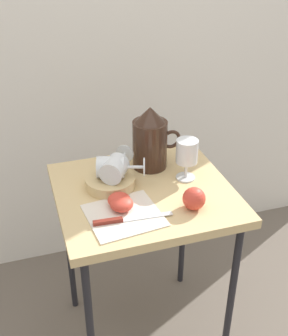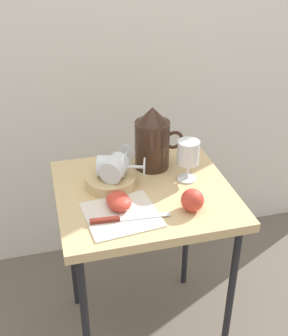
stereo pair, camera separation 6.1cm
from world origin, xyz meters
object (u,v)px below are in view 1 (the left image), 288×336
wine_glass_upright (187,154)px  apple_half_left (119,200)px  basket_tray (110,182)px  wine_glass_tipped_near (112,167)px  table (144,206)px  knife (121,220)px  pitcher (150,143)px  wine_glass_tipped_far (115,168)px  apple_half_right (122,204)px  apple_whole (194,199)px

wine_glass_upright → apple_half_left: 0.27m
basket_tray → wine_glass_tipped_near: wine_glass_tipped_near is taller
table → wine_glass_upright: wine_glass_upright is taller
table → knife: (-0.11, -0.14, 0.07)m
pitcher → wine_glass_tipped_far: size_ratio=1.39×
wine_glass_tipped_far → apple_half_left: 0.12m
apple_half_right → wine_glass_upright: bearing=24.3°
apple_half_left → table: bearing=33.3°
pitcher → wine_glass_tipped_far: 0.18m
apple_whole → wine_glass_tipped_near: bearing=136.2°
wine_glass_tipped_near → apple_whole: 0.28m
basket_tray → apple_half_left: (-0.00, -0.11, 0.01)m
basket_tray → apple_half_right: size_ratio=2.33×
wine_glass_upright → wine_glass_tipped_far: 0.24m
pitcher → knife: pitcher is taller
wine_glass_upright → apple_whole: (-0.04, -0.16, -0.06)m
table → basket_tray: 0.14m
table → knife: 0.19m
pitcher → wine_glass_tipped_near: (-0.15, -0.09, -0.02)m
wine_glass_tipped_near → apple_half_right: 0.15m
wine_glass_tipped_far → apple_whole: wine_glass_tipped_far is taller
table → wine_glass_upright: size_ratio=4.78×
apple_half_right → basket_tray: bearing=90.5°
pitcher → apple_half_right: size_ratio=3.19×
basket_tray → apple_whole: bearing=-42.4°
pitcher → wine_glass_tipped_far: pitcher is taller
apple_half_right → apple_whole: (0.21, -0.05, 0.01)m
table → pitcher: bearing=64.7°
wine_glass_upright → wine_glass_tipped_far: (-0.23, 0.01, -0.02)m
basket_tray → pitcher: 0.20m
wine_glass_tipped_far → knife: size_ratio=0.68×
knife → wine_glass_upright: bearing=32.3°
table → wine_glass_tipped_far: wine_glass_tipped_far is taller
wine_glass_tipped_far → apple_whole: (0.19, -0.18, -0.04)m
basket_tray → apple_half_left: bearing=-90.4°
table → wine_glass_upright: bearing=9.7°
wine_glass_upright → apple_whole: size_ratio=2.03×
wine_glass_tipped_near → knife: wine_glass_tipped_near is taller
basket_tray → apple_half_right: bearing=-89.5°
pitcher → apple_half_right: 0.28m
basket_tray → wine_glass_upright: (0.25, -0.02, 0.07)m
wine_glass_tipped_far → apple_half_left: (-0.02, -0.10, -0.05)m
pitcher → wine_glass_tipped_near: 0.18m
wine_glass_tipped_far → apple_half_left: size_ratio=2.30×
apple_half_right → apple_whole: 0.21m
table → apple_half_left: bearing=-146.7°
wine_glass_tipped_far → apple_half_right: 0.14m
wine_glass_upright → apple_half_right: size_ratio=2.03×
table → apple_half_right: (-0.10, -0.09, 0.09)m
wine_glass_tipped_near → apple_half_left: 0.13m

